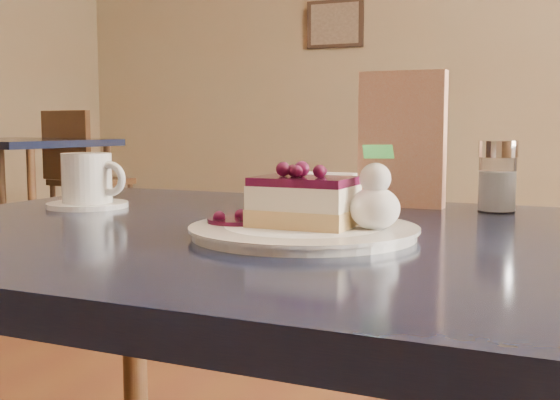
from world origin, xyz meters
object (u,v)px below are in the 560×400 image
at_px(coffee_set, 88,183).
at_px(main_table, 318,292).
at_px(dessert_plate, 304,232).
at_px(cheesecake_slice, 304,202).
at_px(bg_table_far_left, 18,254).

bearing_deg(coffee_set, main_table, -11.88).
bearing_deg(dessert_plate, coffee_set, 161.88).
relative_size(cheesecake_slice, coffee_set, 0.88).
bearing_deg(coffee_set, cheesecake_slice, -18.12).
relative_size(coffee_set, bg_table_far_left, 0.07).
height_order(main_table, cheesecake_slice, cheesecake_slice).
bearing_deg(dessert_plate, main_table, 88.75).
distance_m(dessert_plate, cheesecake_slice, 0.03).
bearing_deg(dessert_plate, cheesecake_slice, 0.00).
bearing_deg(main_table, cheesecake_slice, -90.00).
height_order(dessert_plate, coffee_set, coffee_set).
relative_size(dessert_plate, bg_table_far_left, 0.14).
bearing_deg(cheesecake_slice, bg_table_far_left, 139.99).
distance_m(main_table, coffee_set, 0.44).
distance_m(main_table, cheesecake_slice, 0.13).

